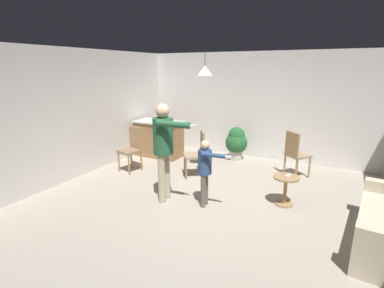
{
  "coord_description": "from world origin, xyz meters",
  "views": [
    {
      "loc": [
        1.77,
        -4.12,
        2.31
      ],
      "look_at": [
        -0.5,
        0.23,
        1.0
      ],
      "focal_mm": 26.88,
      "sensor_mm": 36.0,
      "label": 1
    }
  ],
  "objects_px": {
    "dining_chair_near_wall": "(295,152)",
    "dining_chair_centre_back": "(132,148)",
    "side_table_by_couch": "(285,187)",
    "dining_chair_by_counter": "(197,152)",
    "kitchen_counter": "(159,139)",
    "person_adult": "(164,142)",
    "potted_plant_corner": "(236,142)",
    "person_child": "(205,166)",
    "spare_remote_on_table": "(288,176)"
  },
  "relations": [
    {
      "from": "kitchen_counter",
      "to": "potted_plant_corner",
      "type": "xyz_separation_m",
      "value": [
        1.93,
        0.65,
        -0.01
      ]
    },
    {
      "from": "potted_plant_corner",
      "to": "dining_chair_near_wall",
      "type": "bearing_deg",
      "value": -20.06
    },
    {
      "from": "kitchen_counter",
      "to": "side_table_by_couch",
      "type": "bearing_deg",
      "value": -21.38
    },
    {
      "from": "kitchen_counter",
      "to": "dining_chair_centre_back",
      "type": "height_order",
      "value": "dining_chair_centre_back"
    },
    {
      "from": "kitchen_counter",
      "to": "dining_chair_by_counter",
      "type": "relative_size",
      "value": 1.26
    },
    {
      "from": "side_table_by_couch",
      "to": "dining_chair_by_counter",
      "type": "distance_m",
      "value": 2.03
    },
    {
      "from": "person_child",
      "to": "spare_remote_on_table",
      "type": "height_order",
      "value": "person_child"
    },
    {
      "from": "dining_chair_by_counter",
      "to": "dining_chair_centre_back",
      "type": "bearing_deg",
      "value": 69.53
    },
    {
      "from": "kitchen_counter",
      "to": "dining_chair_by_counter",
      "type": "distance_m",
      "value": 1.79
    },
    {
      "from": "person_adult",
      "to": "dining_chair_near_wall",
      "type": "relative_size",
      "value": 1.73
    },
    {
      "from": "kitchen_counter",
      "to": "side_table_by_couch",
      "type": "height_order",
      "value": "kitchen_counter"
    },
    {
      "from": "kitchen_counter",
      "to": "potted_plant_corner",
      "type": "height_order",
      "value": "kitchen_counter"
    },
    {
      "from": "kitchen_counter",
      "to": "potted_plant_corner",
      "type": "relative_size",
      "value": 1.48
    },
    {
      "from": "person_child",
      "to": "dining_chair_near_wall",
      "type": "distance_m",
      "value": 2.43
    },
    {
      "from": "dining_chair_centre_back",
      "to": "spare_remote_on_table",
      "type": "xyz_separation_m",
      "value": [
        3.46,
        -0.16,
        -0.01
      ]
    },
    {
      "from": "dining_chair_by_counter",
      "to": "potted_plant_corner",
      "type": "relative_size",
      "value": 1.17
    },
    {
      "from": "dining_chair_near_wall",
      "to": "kitchen_counter",
      "type": "bearing_deg",
      "value": -138.71
    },
    {
      "from": "side_table_by_couch",
      "to": "dining_chair_centre_back",
      "type": "height_order",
      "value": "dining_chair_centre_back"
    },
    {
      "from": "person_adult",
      "to": "dining_chair_centre_back",
      "type": "bearing_deg",
      "value": -127.47
    },
    {
      "from": "side_table_by_couch",
      "to": "spare_remote_on_table",
      "type": "bearing_deg",
      "value": -9.56
    },
    {
      "from": "side_table_by_couch",
      "to": "dining_chair_near_wall",
      "type": "xyz_separation_m",
      "value": [
        -0.07,
        1.47,
        0.22
      ]
    },
    {
      "from": "side_table_by_couch",
      "to": "dining_chair_near_wall",
      "type": "relative_size",
      "value": 0.52
    },
    {
      "from": "person_adult",
      "to": "dining_chair_centre_back",
      "type": "distance_m",
      "value": 1.87
    },
    {
      "from": "dining_chair_near_wall",
      "to": "dining_chair_centre_back",
      "type": "distance_m",
      "value": 3.61
    },
    {
      "from": "dining_chair_by_counter",
      "to": "potted_plant_corner",
      "type": "xyz_separation_m",
      "value": [
        0.37,
        1.51,
        -0.08
      ]
    },
    {
      "from": "dining_chair_centre_back",
      "to": "dining_chair_near_wall",
      "type": "bearing_deg",
      "value": -147.15
    },
    {
      "from": "person_child",
      "to": "dining_chair_near_wall",
      "type": "xyz_separation_m",
      "value": [
        1.13,
        2.14,
        -0.18
      ]
    },
    {
      "from": "person_adult",
      "to": "spare_remote_on_table",
      "type": "bearing_deg",
      "value": 107.58
    },
    {
      "from": "spare_remote_on_table",
      "to": "side_table_by_couch",
      "type": "bearing_deg",
      "value": 170.44
    },
    {
      "from": "potted_plant_corner",
      "to": "spare_remote_on_table",
      "type": "bearing_deg",
      "value": -51.51
    },
    {
      "from": "side_table_by_couch",
      "to": "dining_chair_centre_back",
      "type": "bearing_deg",
      "value": 177.37
    },
    {
      "from": "dining_chair_by_counter",
      "to": "person_adult",
      "type": "bearing_deg",
      "value": 147.19
    },
    {
      "from": "side_table_by_couch",
      "to": "dining_chair_centre_back",
      "type": "xyz_separation_m",
      "value": [
        -3.44,
        0.16,
        0.22
      ]
    },
    {
      "from": "kitchen_counter",
      "to": "dining_chair_centre_back",
      "type": "relative_size",
      "value": 1.26
    },
    {
      "from": "dining_chair_by_counter",
      "to": "potted_plant_corner",
      "type": "bearing_deg",
      "value": -47.75
    },
    {
      "from": "person_adult",
      "to": "kitchen_counter",
      "type": "bearing_deg",
      "value": -148.69
    },
    {
      "from": "person_adult",
      "to": "person_child",
      "type": "distance_m",
      "value": 0.81
    },
    {
      "from": "kitchen_counter",
      "to": "dining_chair_by_counter",
      "type": "xyz_separation_m",
      "value": [
        1.57,
        -0.86,
        0.07
      ]
    },
    {
      "from": "kitchen_counter",
      "to": "person_adult",
      "type": "relative_size",
      "value": 0.73
    },
    {
      "from": "person_adult",
      "to": "dining_chair_near_wall",
      "type": "xyz_separation_m",
      "value": [
        1.85,
        2.28,
        -0.53
      ]
    },
    {
      "from": "side_table_by_couch",
      "to": "spare_remote_on_table",
      "type": "xyz_separation_m",
      "value": [
        0.03,
        -0.0,
        0.21
      ]
    },
    {
      "from": "person_adult",
      "to": "person_child",
      "type": "relative_size",
      "value": 1.49
    },
    {
      "from": "dining_chair_near_wall",
      "to": "potted_plant_corner",
      "type": "height_order",
      "value": "dining_chair_near_wall"
    },
    {
      "from": "person_adult",
      "to": "dining_chair_by_counter",
      "type": "relative_size",
      "value": 1.73
    },
    {
      "from": "person_adult",
      "to": "person_child",
      "type": "height_order",
      "value": "person_adult"
    },
    {
      "from": "dining_chair_centre_back",
      "to": "potted_plant_corner",
      "type": "bearing_deg",
      "value": -123.16
    },
    {
      "from": "person_adult",
      "to": "side_table_by_couch",
      "type": "bearing_deg",
      "value": 107.95
    },
    {
      "from": "person_child",
      "to": "dining_chair_centre_back",
      "type": "xyz_separation_m",
      "value": [
        -2.23,
        0.83,
        -0.18
      ]
    },
    {
      "from": "person_child",
      "to": "dining_chair_by_counter",
      "type": "distance_m",
      "value": 1.41
    },
    {
      "from": "dining_chair_centre_back",
      "to": "person_adult",
      "type": "bearing_deg",
      "value": 158.89
    }
  ]
}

